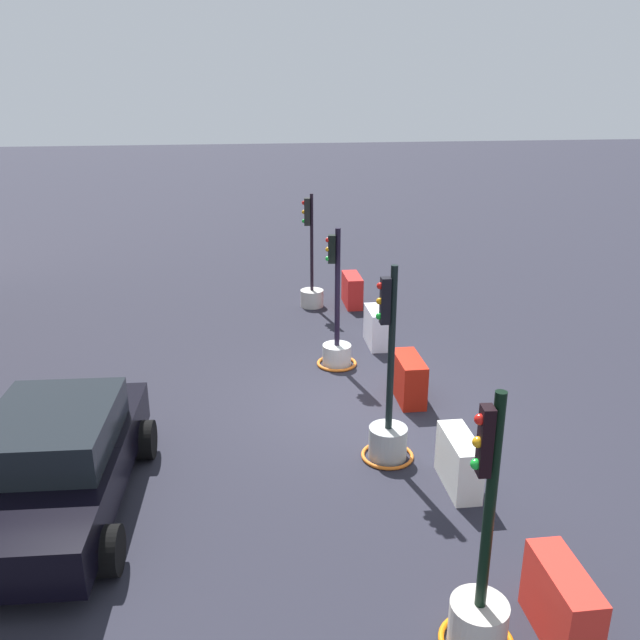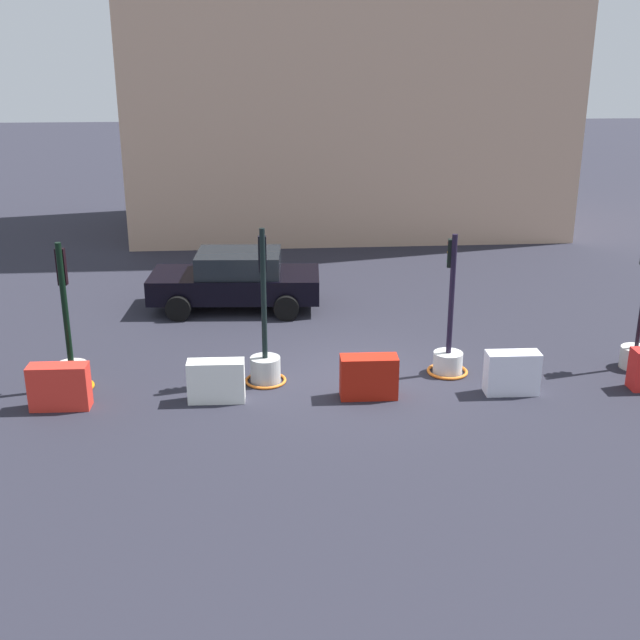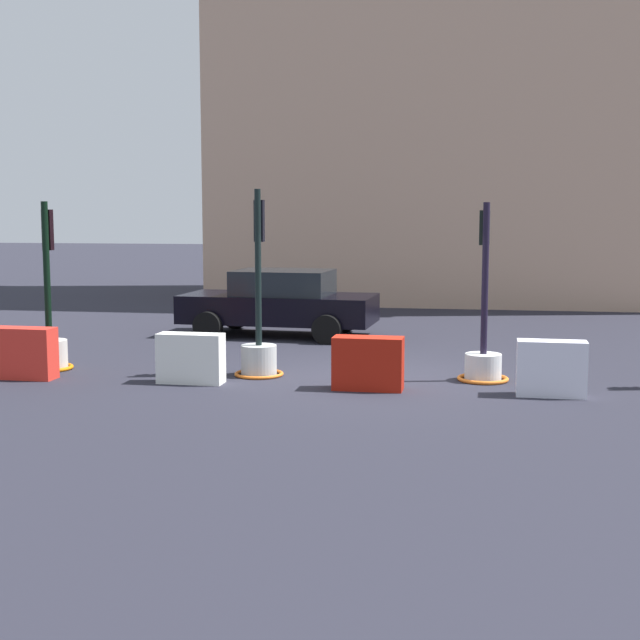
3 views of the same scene
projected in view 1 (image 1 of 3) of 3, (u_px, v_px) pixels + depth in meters
ground_plane at (359, 404)px, 12.69m from camera, size 120.00×120.00×0.00m
traffic_light_0 at (479, 604)px, 7.06m from camera, size 0.83×0.83×3.04m
traffic_light_1 at (388, 426)px, 10.69m from camera, size 0.86×0.86×3.25m
traffic_light_2 at (337, 343)px, 14.30m from camera, size 0.87×0.87×3.02m
traffic_light_3 at (311, 285)px, 18.10m from camera, size 0.63×0.63×3.09m
construction_barrier_0 at (561, 604)px, 7.19m from camera, size 1.13×0.45×0.89m
construction_barrier_1 at (459, 462)px, 9.96m from camera, size 1.11×0.43×0.84m
construction_barrier_2 at (409, 379)px, 12.75m from camera, size 1.14×0.48×0.86m
construction_barrier_3 at (377, 327)px, 15.44m from camera, size 1.07×0.45×0.87m
construction_barrier_4 at (352, 290)px, 18.28m from camera, size 1.16×0.45×0.85m
car_black_sedan at (55, 462)px, 9.29m from camera, size 4.52×2.48×1.52m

